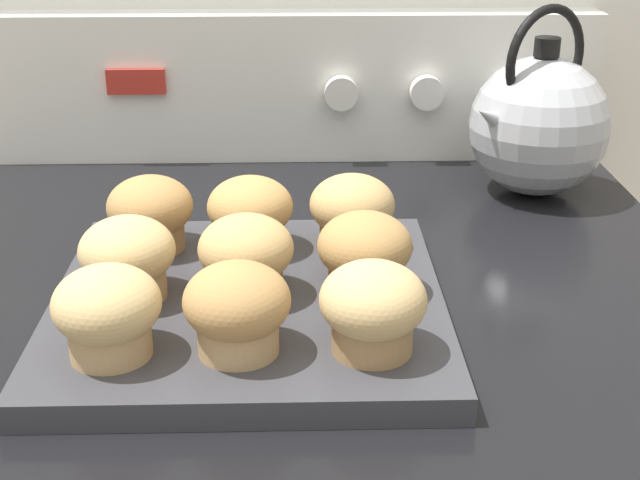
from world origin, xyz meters
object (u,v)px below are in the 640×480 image
tea_kettle (539,124)px  muffin_r0_c1 (237,309)px  muffin_r2_c2 (352,211)px  muffin_r1_c2 (365,253)px  muffin_r1_c0 (128,258)px  muffin_r0_c0 (108,312)px  muffin_r0_c2 (373,308)px  muffin_r1_c1 (246,256)px  muffin_r2_c0 (150,213)px  muffin_pan (249,306)px  muffin_r2_c1 (250,213)px

tea_kettle → muffin_r0_c1: bearing=-129.1°
muffin_r2_c2 → muffin_r1_c2: bearing=-87.2°
muffin_r1_c0 → muffin_r2_c2: (0.18, 0.10, 0.00)m
muffin_r1_c2 → muffin_r2_c2: size_ratio=1.00×
muffin_r0_c0 → muffin_r0_c2: size_ratio=1.00×
muffin_r0_c0 → muffin_r1_c1: same height
muffin_r1_c0 → muffin_r2_c0: bearing=87.7°
muffin_r1_c0 → tea_kettle: size_ratio=0.37×
muffin_pan → muffin_r2_c2: muffin_r2_c2 is taller
muffin_r0_c2 → muffin_r1_c1: bearing=135.7°
muffin_r1_c0 → muffin_r2_c1: (0.09, 0.09, 0.00)m
muffin_r0_c0 → muffin_r2_c0: (0.00, 0.19, 0.00)m
muffin_pan → tea_kettle: tea_kettle is taller
muffin_pan → muffin_r1_c1: 0.05m
muffin_r1_c2 → muffin_r2_c1: bearing=137.2°
muffin_pan → muffin_r1_c1: bearing=-126.3°
muffin_r0_c2 → muffin_r1_c2: same height
muffin_r2_c0 → muffin_r2_c1: size_ratio=1.00×
muffin_r2_c0 → muffin_r0_c1: bearing=-64.6°
muffin_r1_c2 → muffin_r2_c0: 0.21m
muffin_r1_c0 → muffin_r2_c0: size_ratio=1.00×
muffin_r0_c1 → tea_kettle: (0.31, 0.38, 0.02)m
muffin_r2_c1 → muffin_r2_c2: size_ratio=1.00×
muffin_pan → muffin_r0_c2: muffin_r0_c2 is taller
muffin_r0_c0 → muffin_r1_c2: size_ratio=1.00×
muffin_r1_c2 → muffin_r2_c2: bearing=92.8°
muffin_pan → muffin_r2_c1: bearing=90.9°
muffin_r2_c2 → muffin_pan: bearing=-133.9°
muffin_r0_c0 → muffin_r2_c1: 0.20m
muffin_r2_c0 → muffin_r0_c2: bearing=-45.4°
muffin_r0_c0 → muffin_r1_c2: bearing=27.0°
muffin_r1_c0 → muffin_r0_c2: bearing=-25.6°
muffin_pan → muffin_r1_c2: bearing=1.1°
muffin_r2_c2 → muffin_r1_c0: bearing=-152.6°
tea_kettle → muffin_r2_c0: bearing=-153.9°
muffin_pan → muffin_r2_c0: muffin_r2_c0 is taller
muffin_pan → muffin_r1_c0: muffin_r1_c0 is taller
muffin_r0_c0 → tea_kettle: size_ratio=0.37×
muffin_pan → tea_kettle: bearing=43.3°
muffin_pan → muffin_r1_c1: (-0.00, -0.00, 0.05)m
muffin_r0_c1 → muffin_r1_c2: size_ratio=1.00×
muffin_pan → muffin_r2_c0: (-0.09, 0.09, 0.05)m
muffin_r0_c2 → muffin_r2_c2: (-0.00, 0.18, 0.00)m
muffin_r2_c0 → muffin_r2_c1: (0.09, -0.00, 0.00)m
muffin_r0_c1 → muffin_r2_c0: size_ratio=1.00×
muffin_r0_c2 → tea_kettle: (0.21, 0.38, 0.02)m
muffin_r0_c2 → tea_kettle: bearing=60.8°
muffin_r0_c2 → muffin_r1_c0: (-0.19, 0.09, 0.00)m
muffin_r0_c0 → muffin_r2_c1: same height
muffin_pan → muffin_r0_c0: muffin_r0_c0 is taller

